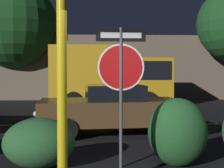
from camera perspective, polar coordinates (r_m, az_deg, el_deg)
road_center_stripe at (r=10.63m, az=2.11°, el=-7.39°), size 35.48×0.12×0.01m
stop_sign at (r=5.67m, az=1.65°, el=2.78°), size 0.91×0.07×2.57m
yellow_pole_left at (r=3.88m, az=-9.14°, el=1.28°), size 0.12×0.12×3.39m
hedge_bush_1 at (r=6.00m, az=-13.16°, el=-10.40°), size 1.33×1.15×0.92m
hedge_bush_2 at (r=6.01m, az=11.91°, el=-8.60°), size 1.11×0.94×1.28m
passing_car_2 at (r=9.03m, az=-0.25°, el=-4.50°), size 4.22×2.30×1.40m
delivery_truck at (r=16.21m, az=-0.12°, el=1.74°), size 6.14×2.58×3.12m
tree_1 at (r=21.18m, az=-17.57°, el=10.30°), size 5.58×5.58×7.62m
building_backdrop at (r=21.63m, az=3.66°, el=2.95°), size 31.31×3.03×4.18m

